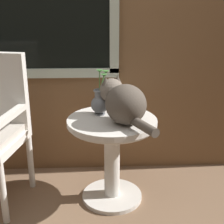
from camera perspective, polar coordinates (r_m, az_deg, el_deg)
name	(u,v)px	position (r m, az deg, el deg)	size (l,w,h in m)	color
back_wall	(69,9)	(2.52, -7.55, 17.42)	(4.00, 0.07, 2.60)	brown
wicker_side_table	(112,143)	(2.25, 0.00, -5.54)	(0.61, 0.61, 0.61)	silver
cat	(123,102)	(2.08, 1.99, 1.78)	(0.36, 0.56, 0.28)	brown
pewter_vase_with_ivy	(100,102)	(2.23, -2.15, 1.84)	(0.13, 0.12, 0.31)	slate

